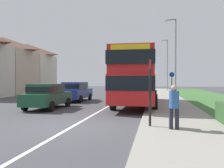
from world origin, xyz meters
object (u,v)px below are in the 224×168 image
bus_stop_sign (150,88)px  double_decker_bus (137,76)px  parked_car_blue (76,91)px  parked_car_dark_green (47,95)px  pedestrian_at_stop (174,105)px  street_lamp_far (167,62)px  street_lamp_mid (175,53)px  cycle_route_sign (172,85)px

bus_stop_sign → double_decker_bus: bearing=97.4°
double_decker_bus → parked_car_blue: 6.22m
parked_car_dark_green → pedestrian_at_stop: size_ratio=2.57×
double_decker_bus → bus_stop_sign: double_decker_bus is taller
pedestrian_at_stop → street_lamp_far: (1.32, 31.67, 3.78)m
parked_car_blue → street_lamp_far: size_ratio=0.55×
street_lamp_mid → pedestrian_at_stop: bearing=-94.7°
cycle_route_sign → street_lamp_mid: street_lamp_mid is taller
parked_car_blue → bus_stop_sign: bus_stop_sign is taller
cycle_route_sign → street_lamp_mid: bearing=82.1°
parked_car_dark_green → bus_stop_sign: size_ratio=1.65×
bus_stop_sign → parked_car_blue: bearing=121.2°
parked_car_blue → street_lamp_mid: size_ratio=0.57×
double_decker_bus → parked_car_blue: bearing=153.8°
double_decker_bus → parked_car_dark_green: double_decker_bus is taller
parked_car_dark_green → street_lamp_far: size_ratio=0.51×
pedestrian_at_stop → bus_stop_sign: size_ratio=0.64×
double_decker_bus → pedestrian_at_stop: 8.84m
street_lamp_far → parked_car_blue: bearing=-113.0°
cycle_route_sign → pedestrian_at_stop: bearing=-93.6°
street_lamp_mid → double_decker_bus: bearing=-111.1°
pedestrian_at_stop → street_lamp_far: 31.92m
parked_car_dark_green → cycle_route_sign: 10.96m
parked_car_dark_green → pedestrian_at_stop: bearing=-37.8°
parked_car_blue → street_lamp_far: 22.52m
cycle_route_sign → parked_car_blue: bearing=-168.1°
parked_car_blue → parked_car_dark_green: bearing=-90.1°
parked_car_dark_green → street_lamp_mid: bearing=52.2°
parked_car_dark_green → pedestrian_at_stop: 9.34m
parked_car_blue → cycle_route_sign: 8.39m
parked_car_dark_green → cycle_route_sign: size_ratio=1.70×
parked_car_blue → street_lamp_mid: (8.75, 5.79, 3.71)m
pedestrian_at_stop → cycle_route_sign: 13.01m
pedestrian_at_stop → parked_car_dark_green: bearing=142.2°
bus_stop_sign → cycle_route_sign: size_ratio=1.03×
double_decker_bus → parked_car_blue: (-5.48, 2.69, -1.23)m
double_decker_bus → street_lamp_far: street_lamp_far is taller
parked_car_dark_green → bus_stop_sign: bearing=-38.9°
double_decker_bus → cycle_route_sign: bearing=58.5°
parked_car_dark_green → bus_stop_sign: bus_stop_sign is taller
cycle_route_sign → double_decker_bus: bearing=-121.5°
double_decker_bus → street_lamp_far: 23.48m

